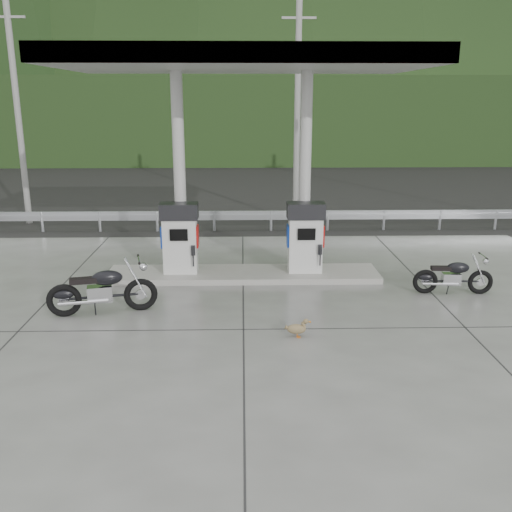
{
  "coord_description": "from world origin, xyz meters",
  "views": [
    {
      "loc": [
        -0.01,
        -11.65,
        4.5
      ],
      "look_at": [
        0.3,
        1.0,
        1.0
      ],
      "focal_mm": 40.0,
      "sensor_mm": 36.0,
      "label": 1
    }
  ],
  "objects_px": {
    "gas_pump_right": "(305,237)",
    "motorcycle_left": "(102,290)",
    "motorcycle_right": "(453,277)",
    "duck": "(296,329)",
    "gas_pump_left": "(180,238)"
  },
  "relations": [
    {
      "from": "gas_pump_right",
      "to": "duck",
      "type": "xyz_separation_m",
      "value": [
        -0.57,
        -3.9,
        -0.89
      ]
    },
    {
      "from": "motorcycle_right",
      "to": "duck",
      "type": "relative_size",
      "value": 3.87
    },
    {
      "from": "duck",
      "to": "gas_pump_right",
      "type": "bearing_deg",
      "value": 83.88
    },
    {
      "from": "gas_pump_right",
      "to": "motorcycle_right",
      "type": "bearing_deg",
      "value": -22.64
    },
    {
      "from": "gas_pump_left",
      "to": "duck",
      "type": "height_order",
      "value": "gas_pump_left"
    },
    {
      "from": "gas_pump_left",
      "to": "gas_pump_right",
      "type": "height_order",
      "value": "same"
    },
    {
      "from": "gas_pump_right",
      "to": "motorcycle_right",
      "type": "height_order",
      "value": "gas_pump_right"
    },
    {
      "from": "gas_pump_left",
      "to": "motorcycle_left",
      "type": "xyz_separation_m",
      "value": [
        -1.42,
        -2.5,
        -0.54
      ]
    },
    {
      "from": "motorcycle_right",
      "to": "motorcycle_left",
      "type": "bearing_deg",
      "value": -168.73
    },
    {
      "from": "gas_pump_right",
      "to": "duck",
      "type": "height_order",
      "value": "gas_pump_right"
    },
    {
      "from": "gas_pump_left",
      "to": "gas_pump_right",
      "type": "bearing_deg",
      "value": 0.0
    },
    {
      "from": "motorcycle_right",
      "to": "gas_pump_right",
      "type": "bearing_deg",
      "value": 160.83
    },
    {
      "from": "gas_pump_left",
      "to": "duck",
      "type": "bearing_deg",
      "value": -56.05
    },
    {
      "from": "duck",
      "to": "gas_pump_left",
      "type": "bearing_deg",
      "value": 126.21
    },
    {
      "from": "gas_pump_right",
      "to": "motorcycle_left",
      "type": "height_order",
      "value": "gas_pump_right"
    }
  ]
}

